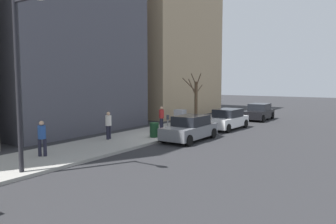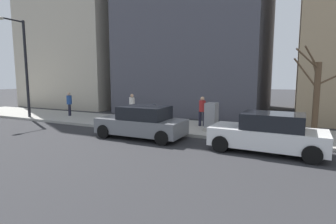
{
  "view_description": "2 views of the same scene",
  "coord_description": "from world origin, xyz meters",
  "px_view_note": "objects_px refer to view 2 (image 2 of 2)",
  "views": [
    {
      "loc": [
        -11.03,
        17.04,
        3.68
      ],
      "look_at": [
        0.23,
        0.22,
        1.72
      ],
      "focal_mm": 35.0,
      "sensor_mm": 36.0,
      "label": 1
    },
    {
      "loc": [
        -11.59,
        -6.67,
        2.84
      ],
      "look_at": [
        1.88,
        -0.2,
        0.89
      ],
      "focal_mm": 28.0,
      "sensor_mm": 36.0,
      "label": 2
    }
  ],
  "objects_px": {
    "parking_meter": "(154,113)",
    "pedestrian_near_meter": "(202,109)",
    "trash_bin": "(145,118)",
    "office_block_center": "(201,20)",
    "parked_car_white": "(268,133)",
    "streetlamp": "(22,60)",
    "pedestrian_midblock": "(132,105)",
    "utility_box": "(211,117)",
    "pedestrian_far_corner": "(69,103)",
    "bare_tree": "(316,94)",
    "parked_car_grey": "(142,123)"
  },
  "relations": [
    {
      "from": "parking_meter",
      "to": "pedestrian_near_meter",
      "type": "relative_size",
      "value": 0.81
    },
    {
      "from": "trash_bin",
      "to": "office_block_center",
      "type": "height_order",
      "value": "office_block_center"
    },
    {
      "from": "parked_car_white",
      "to": "streetlamp",
      "type": "distance_m",
      "value": 16.18
    },
    {
      "from": "pedestrian_near_meter",
      "to": "pedestrian_midblock",
      "type": "height_order",
      "value": "same"
    },
    {
      "from": "utility_box",
      "to": "streetlamp",
      "type": "xyz_separation_m",
      "value": [
        -1.02,
        12.86,
        3.17
      ]
    },
    {
      "from": "pedestrian_far_corner",
      "to": "pedestrian_near_meter",
      "type": "bearing_deg",
      "value": 53.35
    },
    {
      "from": "parking_meter",
      "to": "pedestrian_far_corner",
      "type": "bearing_deg",
      "value": 77.49
    },
    {
      "from": "bare_tree",
      "to": "pedestrian_midblock",
      "type": "bearing_deg",
      "value": 89.09
    },
    {
      "from": "trash_bin",
      "to": "parked_car_white",
      "type": "bearing_deg",
      "value": -106.47
    },
    {
      "from": "pedestrian_near_meter",
      "to": "parked_car_grey",
      "type": "bearing_deg",
      "value": 49.24
    },
    {
      "from": "utility_box",
      "to": "bare_tree",
      "type": "distance_m",
      "value": 5.02
    },
    {
      "from": "parking_meter",
      "to": "trash_bin",
      "type": "distance_m",
      "value": 1.03
    },
    {
      "from": "parked_car_grey",
      "to": "parking_meter",
      "type": "distance_m",
      "value": 1.55
    },
    {
      "from": "utility_box",
      "to": "streetlamp",
      "type": "bearing_deg",
      "value": 94.52
    },
    {
      "from": "parked_car_white",
      "to": "parked_car_grey",
      "type": "bearing_deg",
      "value": 92.21
    },
    {
      "from": "office_block_center",
      "to": "pedestrian_far_corner",
      "type": "bearing_deg",
      "value": 142.8
    },
    {
      "from": "parking_meter",
      "to": "utility_box",
      "type": "height_order",
      "value": "utility_box"
    },
    {
      "from": "office_block_center",
      "to": "streetlamp",
      "type": "bearing_deg",
      "value": 140.72
    },
    {
      "from": "pedestrian_far_corner",
      "to": "office_block_center",
      "type": "xyz_separation_m",
      "value": [
        8.94,
        -6.79,
        6.84
      ]
    },
    {
      "from": "parked_car_grey",
      "to": "office_block_center",
      "type": "height_order",
      "value": "office_block_center"
    },
    {
      "from": "pedestrian_near_meter",
      "to": "office_block_center",
      "type": "xyz_separation_m",
      "value": [
        8.79,
        3.14,
        6.84
      ]
    },
    {
      "from": "bare_tree",
      "to": "pedestrian_midblock",
      "type": "relative_size",
      "value": 2.49
    },
    {
      "from": "trash_bin",
      "to": "pedestrian_midblock",
      "type": "height_order",
      "value": "pedestrian_midblock"
    },
    {
      "from": "streetlamp",
      "to": "trash_bin",
      "type": "xyz_separation_m",
      "value": [
        0.62,
        -9.16,
        -3.42
      ]
    },
    {
      "from": "streetlamp",
      "to": "parked_car_grey",
      "type": "bearing_deg",
      "value": -97.6
    },
    {
      "from": "parked_car_white",
      "to": "utility_box",
      "type": "height_order",
      "value": "utility_box"
    },
    {
      "from": "parked_car_white",
      "to": "pedestrian_midblock",
      "type": "xyz_separation_m",
      "value": [
        3.84,
        8.72,
        0.35
      ]
    },
    {
      "from": "parked_car_grey",
      "to": "pedestrian_midblock",
      "type": "distance_m",
      "value": 4.96
    },
    {
      "from": "parking_meter",
      "to": "pedestrian_midblock",
      "type": "bearing_deg",
      "value": 51.48
    },
    {
      "from": "parking_meter",
      "to": "trash_bin",
      "type": "xyz_separation_m",
      "value": [
        0.45,
        0.84,
        -0.38
      ]
    },
    {
      "from": "parked_car_white",
      "to": "streetlamp",
      "type": "bearing_deg",
      "value": 87.23
    },
    {
      "from": "parking_meter",
      "to": "parked_car_white",
      "type": "bearing_deg",
      "value": -104.63
    },
    {
      "from": "trash_bin",
      "to": "office_block_center",
      "type": "relative_size",
      "value": 0.06
    },
    {
      "from": "streetlamp",
      "to": "pedestrian_midblock",
      "type": "height_order",
      "value": "streetlamp"
    },
    {
      "from": "trash_bin",
      "to": "pedestrian_near_meter",
      "type": "distance_m",
      "value": 3.25
    },
    {
      "from": "parking_meter",
      "to": "utility_box",
      "type": "bearing_deg",
      "value": -73.47
    },
    {
      "from": "pedestrian_near_meter",
      "to": "pedestrian_midblock",
      "type": "bearing_deg",
      "value": -17.22
    },
    {
      "from": "utility_box",
      "to": "streetlamp",
      "type": "relative_size",
      "value": 0.22
    },
    {
      "from": "parked_car_white",
      "to": "utility_box",
      "type": "bearing_deg",
      "value": 53.22
    },
    {
      "from": "pedestrian_near_meter",
      "to": "pedestrian_midblock",
      "type": "xyz_separation_m",
      "value": [
        0.43,
        4.95,
        0.0
      ]
    },
    {
      "from": "bare_tree",
      "to": "office_block_center",
      "type": "relative_size",
      "value": 0.26
    },
    {
      "from": "pedestrian_near_meter",
      "to": "pedestrian_far_corner",
      "type": "distance_m",
      "value": 9.93
    },
    {
      "from": "parked_car_grey",
      "to": "parking_meter",
      "type": "bearing_deg",
      "value": 6.14
    },
    {
      "from": "parked_car_white",
      "to": "parked_car_grey",
      "type": "distance_m",
      "value": 5.63
    },
    {
      "from": "trash_bin",
      "to": "pedestrian_near_meter",
      "type": "xyz_separation_m",
      "value": [
        1.45,
        -2.87,
        0.49
      ]
    },
    {
      "from": "utility_box",
      "to": "office_block_center",
      "type": "distance_m",
      "value": 12.76
    },
    {
      "from": "parked_car_white",
      "to": "office_block_center",
      "type": "height_order",
      "value": "office_block_center"
    },
    {
      "from": "parked_car_white",
      "to": "utility_box",
      "type": "xyz_separation_m",
      "value": [
        2.36,
        2.93,
        0.11
      ]
    },
    {
      "from": "pedestrian_near_meter",
      "to": "pedestrian_far_corner",
      "type": "relative_size",
      "value": 1.0
    },
    {
      "from": "streetlamp",
      "to": "office_block_center",
      "type": "relative_size",
      "value": 0.41
    }
  ]
}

